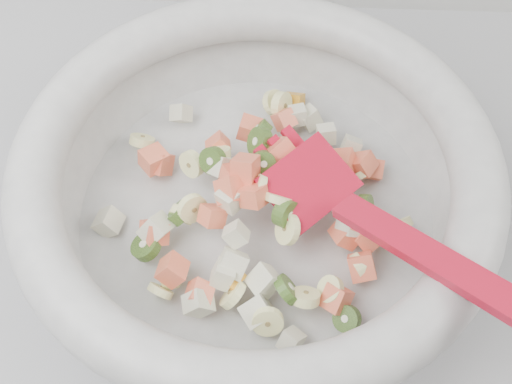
{
  "coord_description": "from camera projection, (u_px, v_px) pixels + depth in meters",
  "views": [
    {
      "loc": [
        0.16,
        1.1,
        1.42
      ],
      "look_at": [
        0.14,
        1.42,
        0.95
      ],
      "focal_mm": 45.0,
      "sensor_mm": 36.0,
      "label": 1
    }
  ],
  "objects": [
    {
      "name": "counter",
      "position": [
        167.0,
        351.0,
        1.01
      ],
      "size": [
        2.0,
        0.6,
        0.9
      ],
      "primitive_type": "cube",
      "color": "gray",
      "rests_on": "ground"
    },
    {
      "name": "mixing_bowl",
      "position": [
        257.0,
        183.0,
        0.56
      ],
      "size": [
        0.45,
        0.42,
        0.16
      ],
      "color": "silver",
      "rests_on": "counter"
    }
  ]
}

